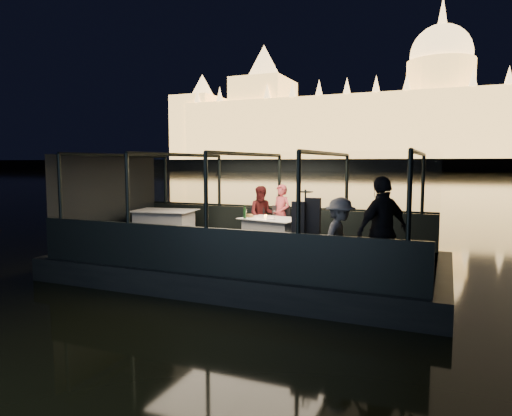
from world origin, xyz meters
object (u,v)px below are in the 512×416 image
at_px(chair_port_right, 278,228).
at_px(wine_bottle, 245,212).
at_px(dining_table_central, 272,234).
at_px(person_man_maroon, 262,215).
at_px(dining_table_aft, 165,227).
at_px(chair_port_left, 255,226).
at_px(passenger_stripe, 340,233).
at_px(coat_stand, 305,227).
at_px(passenger_dark, 382,237).
at_px(person_woman_coral, 281,216).

bearing_deg(chair_port_right, wine_bottle, -136.23).
bearing_deg(wine_bottle, dining_table_central, 27.40).
xyz_separation_m(person_man_maroon, wine_bottle, (-0.04, -1.03, 0.17)).
bearing_deg(wine_bottle, chair_port_right, 59.07).
bearing_deg(dining_table_aft, person_man_maroon, 18.26).
distance_m(dining_table_central, chair_port_right, 0.60).
xyz_separation_m(chair_port_left, passenger_stripe, (2.89, -2.91, 0.40)).
relative_size(coat_stand, passenger_dark, 0.85).
relative_size(person_woman_coral, wine_bottle, 4.91).
relative_size(chair_port_right, coat_stand, 0.62).
relative_size(dining_table_aft, chair_port_right, 1.62).
distance_m(person_woman_coral, passenger_dark, 4.27).
bearing_deg(coat_stand, dining_table_aft, 155.79).
height_order(dining_table_aft, chair_port_left, chair_port_left).
bearing_deg(person_man_maroon, passenger_stripe, -67.41).
height_order(dining_table_aft, passenger_dark, passenger_dark).
xyz_separation_m(chair_port_right, passenger_dark, (2.97, -2.96, 0.40)).
height_order(dining_table_central, person_woman_coral, person_woman_coral).
distance_m(dining_table_aft, passenger_dark, 6.40).
height_order(chair_port_right, person_woman_coral, person_woman_coral).
bearing_deg(chair_port_left, passenger_stripe, -27.06).
height_order(dining_table_central, passenger_stripe, passenger_stripe).
height_order(chair_port_left, coat_stand, coat_stand).
xyz_separation_m(dining_table_aft, person_man_maroon, (2.49, 0.82, 0.36)).
relative_size(passenger_stripe, passenger_dark, 0.79).
bearing_deg(dining_table_central, person_man_maroon, 127.84).
height_order(chair_port_left, person_woman_coral, person_woman_coral).
bearing_deg(passenger_dark, dining_table_central, -91.99).
relative_size(dining_table_central, dining_table_aft, 0.90).
bearing_deg(coat_stand, person_man_maroon, 125.37).
height_order(dining_table_central, chair_port_left, chair_port_left).
bearing_deg(dining_table_aft, chair_port_left, 17.05).
bearing_deg(dining_table_central, dining_table_aft, -178.07).
relative_size(dining_table_central, person_man_maroon, 0.96).
bearing_deg(dining_table_central, passenger_dark, -39.21).
distance_m(chair_port_left, person_woman_coral, 0.77).
xyz_separation_m(coat_stand, passenger_stripe, (0.70, -0.16, -0.05)).
bearing_deg(wine_bottle, coat_stand, -41.42).
bearing_deg(wine_bottle, chair_port_left, 98.05).
relative_size(person_man_maroon, wine_bottle, 4.75).
bearing_deg(coat_stand, wine_bottle, 138.58).
relative_size(coat_stand, wine_bottle, 5.09).
distance_m(chair_port_right, coat_stand, 3.15).
bearing_deg(person_woman_coral, chair_port_right, -78.50).
relative_size(dining_table_central, passenger_stripe, 0.97).
bearing_deg(passenger_stripe, coat_stand, 81.95).
height_order(person_woman_coral, passenger_dark, passenger_dark).
xyz_separation_m(dining_table_central, chair_port_left, (-0.73, 0.61, 0.06)).
xyz_separation_m(dining_table_central, coat_stand, (1.47, -2.13, 0.51)).
distance_m(chair_port_right, person_man_maroon, 0.60).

